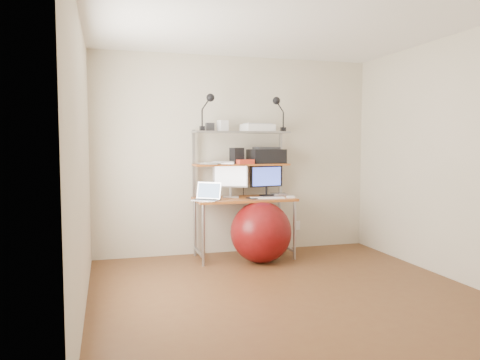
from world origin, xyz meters
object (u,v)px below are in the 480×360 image
(printer, at_px, (266,156))
(exercise_ball, at_px, (261,232))
(monitor_black, at_px, (266,178))
(laptop, at_px, (208,196))
(monitor_silver, at_px, (230,177))

(printer, bearing_deg, exercise_ball, -122.01)
(monitor_black, height_order, laptop, monitor_black)
(monitor_black, relative_size, printer, 0.97)
(laptop, bearing_deg, monitor_silver, 68.19)
(laptop, height_order, printer, printer)
(laptop, bearing_deg, printer, 54.51)
(laptop, relative_size, exercise_ball, 0.53)
(monitor_black, distance_m, exercise_ball, 0.77)
(monitor_silver, distance_m, printer, 0.56)
(monitor_silver, xyz_separation_m, exercise_ball, (0.27, -0.37, -0.64))
(monitor_black, bearing_deg, exercise_ball, -125.64)
(monitor_silver, relative_size, printer, 1.04)
(monitor_silver, distance_m, exercise_ball, 0.78)
(laptop, distance_m, printer, 0.99)
(monitor_black, distance_m, laptop, 0.88)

